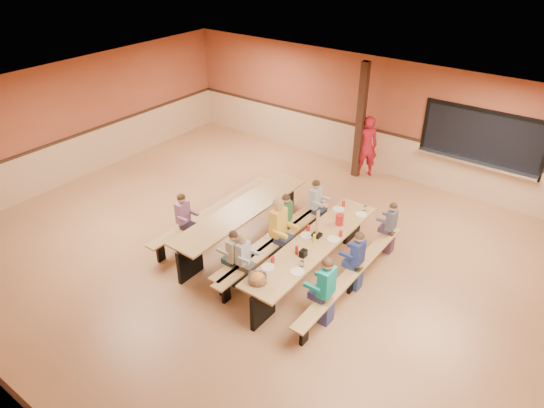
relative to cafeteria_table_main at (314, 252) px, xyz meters
The scene contains 23 objects.
ground 1.27m from the cafeteria_table_main, behind, with size 12.00×12.00×0.00m, color #9A613A.
room_envelope 1.17m from the cafeteria_table_main, behind, with size 12.04×10.04×3.02m.
kitchen_pass_through 5.10m from the cafeteria_table_main, 73.06° to the left, with size 2.78×0.28×1.38m.
structural_post 4.54m from the cafeteria_table_main, 107.60° to the left, with size 0.18×0.18×3.00m, color black.
cafeteria_table_main is the anchor object (origin of this frame).
cafeteria_table_second 1.83m from the cafeteria_table_main, behind, with size 1.91×3.70×0.74m.
seated_child_white_left 1.34m from the cafeteria_table_main, 128.02° to the right, with size 0.34×0.28×1.14m, color #BABBC1, non-canonical shape.
seated_adult_yellow 0.84m from the cafeteria_table_main, behind, with size 0.44×0.36×1.36m, color yellow, non-canonical shape.
seated_child_grey_left 1.59m from the cafeteria_table_main, 121.39° to the left, with size 0.36×0.29×1.19m, color #AEAEAE, non-canonical shape.
seated_child_teal_right 1.25m from the cafeteria_table_main, 48.44° to the right, with size 0.41×0.34×1.29m, color #108B80, non-canonical shape.
seated_child_navy_right 0.84m from the cafeteria_table_main, ahead, with size 0.36×0.30×1.20m, color navy, non-canonical shape.
seated_child_char_right 1.76m from the cafeteria_table_main, 61.98° to the left, with size 0.33×0.27×1.13m, color #484A52, non-canonical shape.
seated_child_purple_sec 2.76m from the cafeteria_table_main, 164.31° to the right, with size 0.36×0.30×1.20m, color #945C84, non-canonical shape.
seated_child_green_sec 1.13m from the cafeteria_table_main, 152.62° to the left, with size 0.35×0.28×1.17m, color #307237, non-canonical shape.
seated_child_tan_sec 1.48m from the cafeteria_table_main, 132.62° to the right, with size 0.34×0.28×1.16m, color #ACA986, non-canonical shape.
standing_woman 4.54m from the cafeteria_table_main, 105.13° to the left, with size 0.60×0.39×1.64m, color #AD1323.
punch_pitcher 0.89m from the cafeteria_table_main, 85.66° to the left, with size 0.16×0.16×0.22m, color red.
chip_bowl 1.53m from the cafeteria_table_main, 95.72° to the right, with size 0.32×0.32×0.15m, color orange, non-canonical shape.
napkin_dispenser 0.55m from the cafeteria_table_main, 81.46° to the right, with size 0.10×0.14×0.13m, color black.
condiment_mustard 0.30m from the cafeteria_table_main, 112.70° to the left, with size 0.06×0.06×0.17m, color yellow.
condiment_ketchup 0.57m from the cafeteria_table_main, 97.70° to the right, with size 0.06×0.06×0.17m, color #B2140F.
table_paddle 0.41m from the cafeteria_table_main, 108.47° to the left, with size 0.16×0.16×0.56m.
place_settings 0.27m from the cafeteria_table_main, ahead, with size 0.65×3.30×0.11m, color beige, non-canonical shape.
Camera 1 is at (4.89, -6.16, 5.88)m, focal length 32.00 mm.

